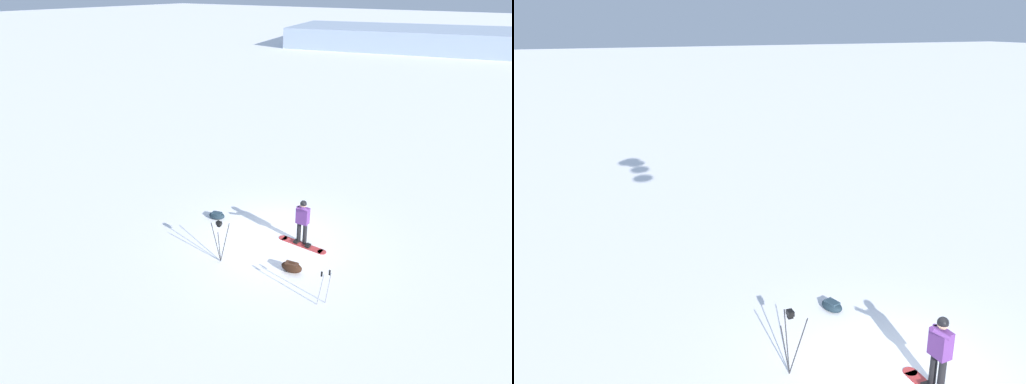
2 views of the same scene
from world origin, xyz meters
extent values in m
plane|color=white|center=(0.00, 0.00, 0.00)|extent=(300.00, 300.00, 0.00)
cylinder|color=black|center=(0.37, -0.83, 0.39)|extent=(0.14, 0.14, 0.77)
cylinder|color=black|center=(0.35, -0.61, 0.39)|extent=(0.14, 0.14, 0.77)
cube|color=#592D72|center=(0.36, -0.72, 1.05)|extent=(0.29, 0.42, 0.55)
sphere|color=tan|center=(0.36, -0.72, 1.46)|extent=(0.21, 0.21, 0.21)
sphere|color=black|center=(0.36, -0.72, 1.49)|extent=(0.22, 0.22, 0.22)
cylinder|color=#592D72|center=(0.14, -0.92, 1.43)|extent=(0.51, 0.13, 0.39)
cylinder|color=#592D72|center=(0.37, -0.52, 1.05)|extent=(0.09, 0.09, 0.55)
cube|color=#B23333|center=(0.26, -0.80, 0.01)|extent=(0.30, 1.47, 0.02)
cylinder|color=#B23333|center=(0.27, -1.54, 0.01)|extent=(0.29, 0.29, 0.02)
cylinder|color=#B23333|center=(0.26, -0.07, 0.01)|extent=(0.29, 0.29, 0.02)
cube|color=black|center=(0.26, -1.02, 0.06)|extent=(0.20, 0.14, 0.08)
cube|color=black|center=(0.26, -0.58, 0.06)|extent=(0.20, 0.14, 0.08)
ellipsoid|color=black|center=(-1.20, -1.26, 0.17)|extent=(0.42, 0.69, 0.35)
cube|color=#402618|center=(-1.20, -1.26, 0.30)|extent=(0.25, 0.42, 0.08)
cylinder|color=#262628|center=(-1.98, 1.00, 0.63)|extent=(0.05, 0.36, 1.28)
cylinder|color=#262628|center=(-2.14, 0.74, 0.63)|extent=(0.31, 0.22, 1.28)
cylinder|color=#262628|center=(-1.84, 0.76, 0.63)|extent=(0.34, 0.18, 1.28)
cube|color=black|center=(-2.00, 0.83, 1.30)|extent=(0.10, 0.10, 0.06)
cube|color=black|center=(-2.00, 0.83, 1.38)|extent=(0.12, 0.16, 0.10)
ellipsoid|color=#192833|center=(-0.02, 2.64, 0.13)|extent=(0.52, 0.67, 0.26)
cube|color=#263A47|center=(-0.02, 2.64, 0.22)|extent=(0.31, 0.40, 0.08)
cylinder|color=gray|center=(-2.09, -2.65, 0.58)|extent=(0.15, 0.21, 1.15)
cylinder|color=black|center=(-2.09, -2.65, 1.10)|extent=(0.05, 0.05, 0.14)
cylinder|color=gray|center=(-1.92, -2.79, 0.58)|extent=(0.18, 0.18, 1.15)
cylinder|color=black|center=(-1.92, -2.79, 1.10)|extent=(0.05, 0.05, 0.14)
cube|color=#95A7BF|center=(51.36, 10.98, 1.31)|extent=(20.95, 34.46, 2.63)
camera|label=1|loc=(-10.14, -6.25, 7.75)|focal=29.27mm
camera|label=2|loc=(-5.83, -7.26, 6.71)|focal=37.01mm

